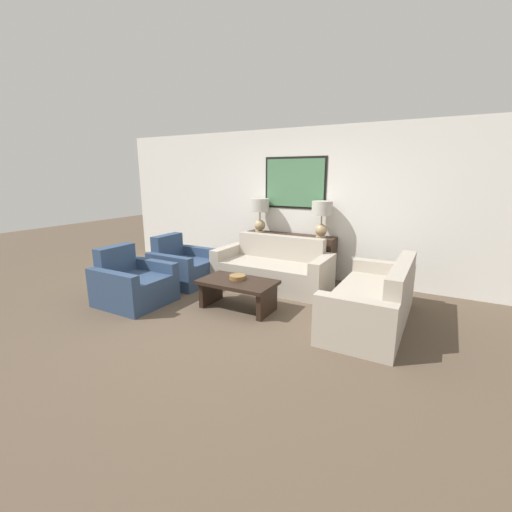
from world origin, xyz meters
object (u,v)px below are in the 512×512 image
at_px(console_table, 288,256).
at_px(coffee_table, 238,288).
at_px(table_lamp_right, 322,214).
at_px(couch_by_back_wall, 273,270).
at_px(couch_by_side, 374,302).
at_px(table_lamp_left, 260,210).
at_px(decorative_bowl, 237,277).
at_px(armchair_near_camera, 133,285).
at_px(armchair_near_back_wall, 183,267).

height_order(console_table, coffee_table, console_table).
xyz_separation_m(table_lamp_right, coffee_table, (-0.59, -1.78, -0.90)).
height_order(couch_by_back_wall, couch_by_side, same).
height_order(table_lamp_left, decorative_bowl, table_lamp_left).
distance_m(console_table, decorative_bowl, 1.72).
bearing_deg(table_lamp_left, console_table, 0.00).
relative_size(console_table, table_lamp_right, 2.73).
relative_size(decorative_bowl, armchair_near_camera, 0.25).
xyz_separation_m(coffee_table, armchair_near_back_wall, (-1.47, 0.55, -0.02)).
bearing_deg(couch_by_back_wall, table_lamp_right, 47.15).
xyz_separation_m(table_lamp_right, armchair_near_camera, (-2.05, -2.33, -0.92)).
relative_size(console_table, armchair_near_camera, 1.84).
bearing_deg(console_table, couch_by_side, -37.26).
height_order(decorative_bowl, armchair_near_camera, armchair_near_camera).
distance_m(console_table, table_lamp_left, 1.00).
height_order(couch_by_back_wall, armchair_near_camera, couch_by_back_wall).
height_order(console_table, armchair_near_back_wall, armchair_near_back_wall).
bearing_deg(couch_by_back_wall, armchair_near_back_wall, -158.11).
xyz_separation_m(coffee_table, armchair_near_camera, (-1.47, -0.55, -0.02)).
distance_m(table_lamp_left, coffee_table, 2.08).
bearing_deg(armchair_near_back_wall, armchair_near_camera, -90.00).
height_order(couch_by_back_wall, coffee_table, couch_by_back_wall).
xyz_separation_m(couch_by_side, armchair_near_back_wall, (-3.23, 0.12, -0.01)).
height_order(couch_by_side, coffee_table, couch_by_side).
xyz_separation_m(couch_by_side, armchair_near_camera, (-3.23, -0.98, -0.01)).
bearing_deg(table_lamp_left, armchair_near_camera, -110.24).
distance_m(console_table, armchair_near_back_wall, 1.91).
distance_m(decorative_bowl, armchair_near_camera, 1.56).
height_order(couch_by_side, decorative_bowl, couch_by_side).
distance_m(coffee_table, decorative_bowl, 0.16).
distance_m(table_lamp_left, armchair_near_back_wall, 1.76).
relative_size(couch_by_back_wall, armchair_near_camera, 2.10).
relative_size(couch_by_back_wall, couch_by_side, 1.00).
bearing_deg(table_lamp_left, coffee_table, -71.03).
relative_size(couch_by_side, armchair_near_back_wall, 2.10).
bearing_deg(armchair_near_back_wall, couch_by_back_wall, 21.89).
bearing_deg(decorative_bowl, console_table, 89.22).
bearing_deg(console_table, decorative_bowl, -90.78).
distance_m(table_lamp_right, armchair_near_back_wall, 2.57).
xyz_separation_m(table_lamp_left, couch_by_back_wall, (0.60, -0.65, -0.91)).
xyz_separation_m(couch_by_back_wall, armchair_near_back_wall, (-1.46, -0.59, -0.01)).
distance_m(table_lamp_right, armchair_near_camera, 3.24).
relative_size(table_lamp_left, table_lamp_right, 1.00).
relative_size(table_lamp_right, decorative_bowl, 2.71).
bearing_deg(couch_by_back_wall, coffee_table, -89.35).
xyz_separation_m(couch_by_back_wall, decorative_bowl, (-0.02, -1.08, 0.16)).
bearing_deg(couch_by_back_wall, armchair_near_camera, -130.91).
height_order(table_lamp_left, coffee_table, table_lamp_left).
xyz_separation_m(decorative_bowl, armchair_near_back_wall, (-1.43, 0.49, -0.17)).
bearing_deg(armchair_near_camera, couch_by_side, 16.86).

